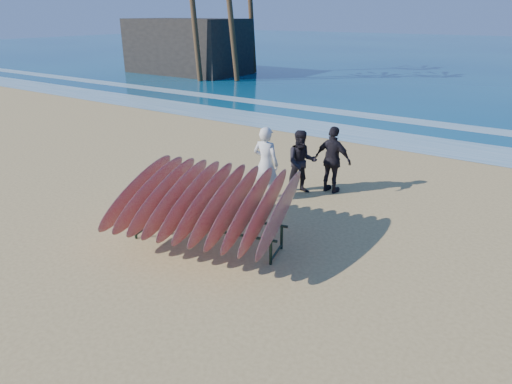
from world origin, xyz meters
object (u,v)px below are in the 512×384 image
surfboard_rack (205,201)px  building (187,46)px  person_dark_a (301,162)px  person_dark_b (333,160)px  person_white (266,164)px

surfboard_rack → building: 28.53m
person_dark_a → building: bearing=99.5°
surfboard_rack → person_dark_b: person_dark_b is taller
person_dark_a → person_dark_b: (0.64, 0.50, 0.04)m
building → person_white: bearing=-43.6°
person_dark_a → person_white: bearing=-158.7°
surfboard_rack → person_white: bearing=83.5°
person_dark_b → building: 26.33m
surfboard_rack → building: building is taller
person_dark_b → person_white: bearing=54.9°
person_white → building: (-19.10, 18.18, 1.06)m
surfboard_rack → person_dark_b: 4.14m
person_white → person_dark_a: 1.03m
person_white → building: building is taller
surfboard_rack → person_dark_a: (0.17, 3.56, -0.12)m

